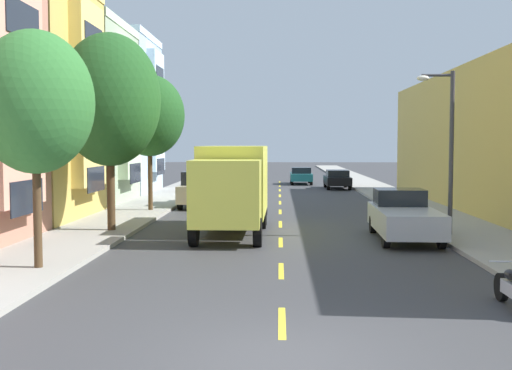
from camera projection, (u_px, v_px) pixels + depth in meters
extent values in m
plane|color=#38383A|center=(280.00, 198.00, 40.14)|extent=(160.00, 160.00, 0.00)
cube|color=#99968E|center=(161.00, 200.00, 38.39)|extent=(3.20, 120.00, 0.14)
cube|color=#99968E|center=(400.00, 200.00, 37.89)|extent=(3.20, 120.00, 0.14)
cube|color=yellow|center=(282.00, 322.00, 12.21)|extent=(0.14, 2.20, 0.01)
cube|color=yellow|center=(281.00, 271.00, 17.20)|extent=(0.14, 2.20, 0.01)
cube|color=yellow|center=(281.00, 242.00, 22.19)|extent=(0.14, 2.20, 0.01)
cube|color=yellow|center=(280.00, 224.00, 27.17)|extent=(0.14, 2.20, 0.01)
cube|color=yellow|center=(280.00, 212.00, 32.16)|extent=(0.14, 2.20, 0.01)
cube|color=yellow|center=(280.00, 203.00, 37.15)|extent=(0.14, 2.20, 0.01)
cube|color=yellow|center=(280.00, 196.00, 42.13)|extent=(0.14, 2.20, 0.01)
cube|color=yellow|center=(280.00, 190.00, 47.12)|extent=(0.14, 2.20, 0.01)
cube|color=yellow|center=(280.00, 186.00, 52.11)|extent=(0.14, 2.20, 0.01)
cube|color=yellow|center=(280.00, 182.00, 57.09)|extent=(0.14, 2.20, 0.01)
cube|color=#E19B83|center=(16.00, 91.00, 20.40)|extent=(0.55, 3.42, 7.30)
cube|color=#1E232D|center=(27.00, 197.00, 20.60)|extent=(0.04, 2.60, 1.10)
cube|color=#1E232D|center=(25.00, 109.00, 20.43)|extent=(0.04, 2.60, 1.10)
cube|color=#1E232D|center=(23.00, 20.00, 20.25)|extent=(0.04, 2.60, 1.10)
cube|color=#F9D572|center=(88.00, 95.00, 28.14)|extent=(0.55, 3.42, 7.98)
cube|color=#1E232D|center=(96.00, 179.00, 28.37)|extent=(0.04, 2.60, 1.10)
cube|color=#1E232D|center=(95.00, 109.00, 28.17)|extent=(0.04, 2.60, 1.10)
cube|color=#1E232D|center=(94.00, 38.00, 27.98)|extent=(0.04, 2.60, 1.10)
cube|color=#99AD8E|center=(34.00, 117.00, 36.15)|extent=(10.29, 7.59, 9.76)
cube|color=beige|center=(119.00, 25.00, 35.65)|extent=(0.60, 7.59, 0.44)
cube|color=beige|center=(129.00, 110.00, 35.93)|extent=(0.55, 3.42, 7.61)
cube|color=#1E232D|center=(135.00, 173.00, 36.14)|extent=(0.04, 2.60, 1.10)
cube|color=#1E232D|center=(135.00, 121.00, 35.96)|extent=(0.04, 2.60, 1.10)
cube|color=#1E232D|center=(134.00, 68.00, 35.77)|extent=(0.04, 2.60, 1.10)
cube|color=#9EB7CC|center=(67.00, 118.00, 43.93)|extent=(11.76, 7.59, 10.32)
cube|color=#CAE7FE|center=(148.00, 38.00, 43.39)|extent=(0.60, 7.59, 0.44)
cube|color=#CAE7FE|center=(156.00, 112.00, 43.68)|extent=(0.55, 3.42, 8.05)
cube|color=#1E232D|center=(161.00, 166.00, 43.91)|extent=(0.04, 2.60, 1.10)
cube|color=#1E232D|center=(160.00, 121.00, 43.71)|extent=(0.04, 2.60, 1.10)
cube|color=#1E232D|center=(160.00, 75.00, 43.51)|extent=(0.04, 2.60, 1.10)
cylinder|color=#47331E|center=(37.00, 212.00, 16.87)|extent=(0.22, 0.22, 2.93)
ellipsoid|color=#2D6B2D|center=(35.00, 102.00, 16.68)|extent=(3.05, 3.05, 3.73)
cylinder|color=#47331E|center=(111.00, 190.00, 24.26)|extent=(0.30, 0.30, 3.04)
ellipsoid|color=#1E4C1E|center=(110.00, 100.00, 24.04)|extent=(3.80, 3.80, 4.97)
cylinder|color=#47331E|center=(150.00, 178.00, 31.65)|extent=(0.23, 0.23, 3.14)
ellipsoid|color=#1E4C1E|center=(150.00, 116.00, 31.46)|extent=(3.43, 3.43, 3.99)
cylinder|color=#38383D|center=(451.00, 153.00, 23.00)|extent=(0.16, 0.16, 5.84)
cylinder|color=#38383D|center=(437.00, 75.00, 22.85)|extent=(1.10, 0.10, 0.10)
ellipsoid|color=silver|center=(423.00, 78.00, 22.87)|extent=(0.44, 0.28, 0.20)
cube|color=#D8D84C|center=(235.00, 180.00, 25.17)|extent=(2.45, 5.69, 2.64)
cube|color=#D8D84C|center=(226.00, 193.00, 21.21)|extent=(2.32, 1.92, 2.20)
cube|color=black|center=(223.00, 180.00, 20.28)|extent=(2.02, 0.10, 0.97)
cube|color=black|center=(240.00, 212.00, 28.01)|extent=(2.40, 0.18, 0.24)
cylinder|color=black|center=(194.00, 232.00, 21.29)|extent=(0.29, 0.96, 0.96)
cylinder|color=black|center=(258.00, 232.00, 21.20)|extent=(0.29, 0.96, 0.96)
cylinder|color=black|center=(213.00, 213.00, 26.94)|extent=(0.29, 0.96, 0.96)
cylinder|color=black|center=(263.00, 214.00, 26.85)|extent=(0.29, 0.96, 0.96)
cylinder|color=black|center=(210.00, 216.00, 25.84)|extent=(0.29, 0.96, 0.96)
cylinder|color=black|center=(262.00, 217.00, 25.75)|extent=(0.29, 0.96, 0.96)
cube|color=orange|center=(213.00, 186.00, 42.55)|extent=(1.85, 4.05, 0.62)
cube|color=black|center=(213.00, 176.00, 42.99)|extent=(1.58, 1.72, 0.55)
cylinder|color=black|center=(199.00, 192.00, 41.21)|extent=(0.24, 0.67, 0.66)
cylinder|color=black|center=(223.00, 192.00, 41.20)|extent=(0.24, 0.67, 0.66)
cylinder|color=black|center=(203.00, 189.00, 43.93)|extent=(0.24, 0.67, 0.66)
cylinder|color=black|center=(226.00, 189.00, 43.92)|extent=(0.24, 0.67, 0.66)
cube|color=#B2B5BA|center=(405.00, 220.00, 22.64)|extent=(2.13, 5.35, 0.80)
cube|color=black|center=(399.00, 197.00, 23.76)|extent=(1.80, 1.63, 0.60)
cylinder|color=black|center=(420.00, 225.00, 24.40)|extent=(0.24, 0.67, 0.66)
cylinder|color=black|center=(373.00, 224.00, 24.51)|extent=(0.24, 0.67, 0.66)
cylinder|color=black|center=(442.00, 239.00, 20.81)|extent=(0.24, 0.67, 0.66)
cylinder|color=black|center=(386.00, 238.00, 20.92)|extent=(0.24, 0.67, 0.66)
cube|color=silver|center=(229.00, 175.00, 56.79)|extent=(1.88, 4.72, 0.62)
cube|color=black|center=(229.00, 168.00, 57.13)|extent=(1.64, 2.84, 0.55)
cylinder|color=black|center=(218.00, 180.00, 55.24)|extent=(0.23, 0.66, 0.66)
cylinder|color=black|center=(237.00, 180.00, 55.20)|extent=(0.23, 0.66, 0.66)
cylinder|color=black|center=(221.00, 178.00, 58.43)|extent=(0.23, 0.66, 0.66)
cylinder|color=black|center=(239.00, 178.00, 58.39)|extent=(0.23, 0.66, 0.66)
cube|color=tan|center=(201.00, 192.00, 34.69)|extent=(2.02, 4.83, 0.90)
cube|color=black|center=(201.00, 178.00, 34.64)|extent=(1.76, 2.81, 0.70)
cylinder|color=black|center=(180.00, 203.00, 33.13)|extent=(0.23, 0.66, 0.66)
cylinder|color=black|center=(213.00, 204.00, 33.04)|extent=(0.23, 0.66, 0.66)
cylinder|color=black|center=(190.00, 198.00, 36.38)|extent=(0.23, 0.66, 0.66)
cylinder|color=black|center=(220.00, 198.00, 36.30)|extent=(0.23, 0.66, 0.66)
cube|color=black|center=(337.00, 180.00, 48.79)|extent=(1.82, 4.51, 0.60)
cube|color=black|center=(338.00, 173.00, 48.53)|extent=(1.59, 2.17, 0.50)
cylinder|color=black|center=(345.00, 183.00, 50.31)|extent=(0.22, 0.66, 0.66)
cylinder|color=black|center=(325.00, 183.00, 50.36)|extent=(0.22, 0.66, 0.66)
cylinder|color=black|center=(350.00, 186.00, 47.26)|extent=(0.22, 0.66, 0.66)
cylinder|color=black|center=(328.00, 186.00, 47.31)|extent=(0.22, 0.66, 0.66)
cube|color=#195B60|center=(301.00, 177.00, 54.39)|extent=(1.80, 4.50, 0.60)
cube|color=black|center=(301.00, 170.00, 54.13)|extent=(1.58, 2.16, 0.50)
cylinder|color=black|center=(309.00, 179.00, 55.91)|extent=(0.22, 0.66, 0.66)
cylinder|color=black|center=(291.00, 179.00, 55.96)|extent=(0.22, 0.66, 0.66)
cylinder|color=black|center=(311.00, 181.00, 52.86)|extent=(0.22, 0.66, 0.66)
cylinder|color=black|center=(292.00, 181.00, 52.91)|extent=(0.22, 0.66, 0.66)
cylinder|color=black|center=(501.00, 287.00, 13.90)|extent=(0.14, 0.60, 0.60)
ellipsoid|color=black|center=(511.00, 275.00, 13.32)|extent=(0.24, 0.48, 0.22)
cylinder|color=silver|center=(504.00, 261.00, 13.74)|extent=(0.62, 0.03, 0.03)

